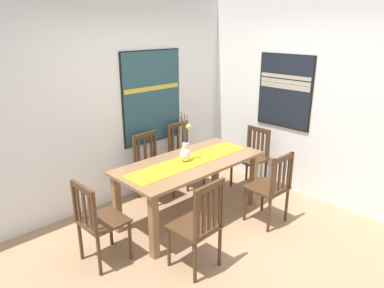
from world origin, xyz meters
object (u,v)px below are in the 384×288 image
at_px(chair_5, 271,187).
at_px(chair_3, 152,165).
at_px(painting_on_side_wall, 285,91).
at_px(dining_table, 190,170).
at_px(chair_1, 199,224).
at_px(chair_0, 99,221).
at_px(chair_4, 185,153).
at_px(chair_2, 252,156).
at_px(painting_on_back_wall, 152,97).
at_px(centerpiece_vase, 186,150).

bearing_deg(chair_5, chair_3, 111.30).
bearing_deg(painting_on_side_wall, chair_5, -152.05).
bearing_deg(dining_table, painting_on_side_wall, -8.81).
bearing_deg(painting_on_side_wall, chair_1, -166.23).
distance_m(chair_0, chair_4, 2.07).
relative_size(chair_0, chair_2, 1.02).
bearing_deg(chair_2, painting_on_side_wall, -40.69).
distance_m(dining_table, chair_5, 0.99).
bearing_deg(chair_5, chair_1, -179.18).
bearing_deg(chair_2, dining_table, -179.07).
xyz_separation_m(chair_4, painting_on_back_wall, (-0.38, 0.26, 0.87)).
height_order(dining_table, chair_5, chair_5).
relative_size(chair_1, chair_5, 1.06).
xyz_separation_m(chair_0, chair_2, (2.56, 0.04, 0.00)).
bearing_deg(chair_4, centerpiece_vase, -131.91).
bearing_deg(painting_on_side_wall, centerpiece_vase, 170.40).
bearing_deg(chair_5, painting_on_back_wall, 100.62).
relative_size(chair_1, painting_on_back_wall, 0.75).
bearing_deg(chair_2, centerpiece_vase, 179.60).
distance_m(chair_0, chair_3, 1.50).
xyz_separation_m(centerpiece_vase, painting_on_back_wall, (0.30, 1.02, 0.45)).
height_order(centerpiece_vase, chair_5, centerpiece_vase).
bearing_deg(chair_1, centerpiece_vase, 54.37).
height_order(chair_2, painting_on_back_wall, painting_on_back_wall).
distance_m(dining_table, chair_3, 0.78).
xyz_separation_m(chair_1, painting_on_side_wall, (2.23, 0.55, 0.93)).
relative_size(dining_table, chair_2, 2.07).
relative_size(chair_5, painting_on_back_wall, 0.71).
bearing_deg(chair_1, dining_table, 51.40).
distance_m(centerpiece_vase, chair_0, 1.30).
xyz_separation_m(centerpiece_vase, chair_1, (-0.59, -0.82, -0.39)).
xyz_separation_m(dining_table, chair_2, (1.28, 0.02, -0.16)).
distance_m(dining_table, painting_on_side_wall, 1.80).
height_order(chair_0, chair_3, chair_3).
xyz_separation_m(dining_table, chair_0, (-1.28, -0.02, -0.17)).
xyz_separation_m(chair_1, chair_2, (1.92, 0.81, -0.03)).
xyz_separation_m(chair_3, painting_on_side_wall, (1.60, -1.01, 0.96)).
height_order(chair_2, chair_4, chair_4).
xyz_separation_m(chair_0, chair_3, (1.28, 0.78, 0.00)).
bearing_deg(chair_2, painting_on_back_wall, 135.03).
distance_m(chair_1, painting_on_side_wall, 2.48).
xyz_separation_m(dining_table, centerpiece_vase, (-0.04, 0.03, 0.26)).
relative_size(chair_3, chair_4, 0.98).
xyz_separation_m(dining_table, chair_1, (-0.63, -0.79, -0.14)).
bearing_deg(chair_4, painting_on_side_wall, -47.08).
xyz_separation_m(chair_2, chair_3, (-1.28, 0.74, -0.00)).
bearing_deg(chair_3, chair_4, 2.14).
height_order(chair_5, painting_on_side_wall, painting_on_side_wall).
distance_m(centerpiece_vase, chair_3, 0.85).
distance_m(chair_1, chair_2, 2.08).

